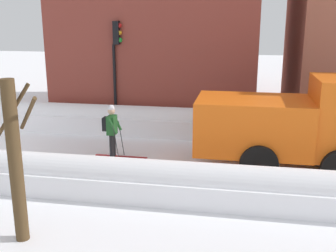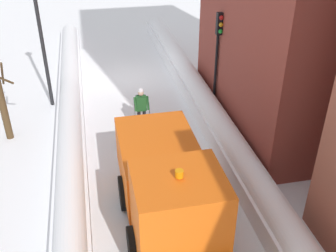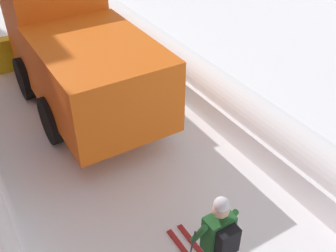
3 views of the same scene
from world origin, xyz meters
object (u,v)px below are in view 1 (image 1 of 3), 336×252
at_px(traffic_light_pole, 116,55).
at_px(bare_tree_near, 15,159).
at_px(plow_truck, 298,124).
at_px(skier, 112,129).

height_order(traffic_light_pole, bare_tree_near, traffic_light_pole).
bearing_deg(plow_truck, bare_tree_near, -49.74).
xyz_separation_m(skier, traffic_light_pole, (-3.44, -0.85, 2.10)).
relative_size(plow_truck, bare_tree_near, 1.74).
bearing_deg(bare_tree_near, plow_truck, 130.26).
bearing_deg(skier, bare_tree_near, -2.98).
distance_m(skier, bare_tree_near, 5.41).
height_order(plow_truck, skier, plow_truck).
distance_m(traffic_light_pole, bare_tree_near, 8.90).
bearing_deg(traffic_light_pole, skier, 13.83).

